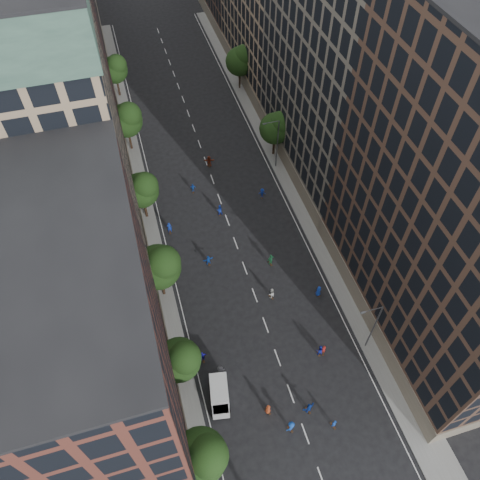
% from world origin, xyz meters
% --- Properties ---
extents(ground, '(240.00, 240.00, 0.00)m').
position_xyz_m(ground, '(0.00, 40.00, 0.00)').
color(ground, black).
rests_on(ground, ground).
extents(sidewalk_left, '(4.00, 105.00, 0.15)m').
position_xyz_m(sidewalk_left, '(-12.00, 47.50, 0.07)').
color(sidewalk_left, slate).
rests_on(sidewalk_left, ground).
extents(sidewalk_right, '(4.00, 105.00, 0.15)m').
position_xyz_m(sidewalk_right, '(12.00, 47.50, 0.07)').
color(sidewalk_right, slate).
rests_on(sidewalk_right, ground).
extents(bldg_left_a, '(14.00, 22.00, 30.00)m').
position_xyz_m(bldg_left_a, '(-19.00, 11.00, 15.00)').
color(bldg_left_a, '#582B21').
rests_on(bldg_left_a, ground).
extents(bldg_left_b, '(14.00, 26.00, 34.00)m').
position_xyz_m(bldg_left_b, '(-19.00, 35.00, 17.00)').
color(bldg_left_b, '#967D62').
rests_on(bldg_left_b, ground).
extents(bldg_left_c, '(14.00, 20.00, 28.00)m').
position_xyz_m(bldg_left_c, '(-19.00, 58.00, 14.00)').
color(bldg_left_c, '#582B21').
rests_on(bldg_left_c, ground).
extents(bldg_right_a, '(14.00, 30.00, 36.00)m').
position_xyz_m(bldg_right_a, '(19.00, 15.00, 18.00)').
color(bldg_right_a, '#4A3327').
rests_on(bldg_right_a, ground).
extents(bldg_right_b, '(14.00, 28.00, 33.00)m').
position_xyz_m(bldg_right_b, '(19.00, 44.00, 16.50)').
color(bldg_right_b, '#645D52').
rests_on(bldg_right_b, ground).
extents(tree_left_0, '(5.20, 5.20, 8.83)m').
position_xyz_m(tree_left_0, '(-11.01, 3.85, 5.96)').
color(tree_left_0, black).
rests_on(tree_left_0, ground).
extents(tree_left_1, '(4.80, 4.80, 8.21)m').
position_xyz_m(tree_left_1, '(-11.02, 13.86, 5.55)').
color(tree_left_1, black).
rests_on(tree_left_1, ground).
extents(tree_left_2, '(5.60, 5.60, 9.45)m').
position_xyz_m(tree_left_2, '(-10.99, 25.83, 6.36)').
color(tree_left_2, black).
rests_on(tree_left_2, ground).
extents(tree_left_3, '(5.00, 5.00, 8.58)m').
position_xyz_m(tree_left_3, '(-11.02, 39.85, 5.82)').
color(tree_left_3, black).
rests_on(tree_left_3, ground).
extents(tree_left_4, '(5.40, 5.40, 9.08)m').
position_xyz_m(tree_left_4, '(-11.00, 55.84, 6.10)').
color(tree_left_4, black).
rests_on(tree_left_4, ground).
extents(tree_left_5, '(4.80, 4.80, 8.33)m').
position_xyz_m(tree_left_5, '(-11.02, 71.86, 5.68)').
color(tree_left_5, black).
rests_on(tree_left_5, ground).
extents(tree_right_a, '(5.00, 5.00, 8.39)m').
position_xyz_m(tree_right_a, '(11.38, 47.85, 5.63)').
color(tree_right_a, black).
rests_on(tree_right_a, ground).
extents(tree_right_b, '(5.20, 5.20, 8.83)m').
position_xyz_m(tree_right_b, '(11.39, 67.85, 5.96)').
color(tree_right_b, black).
rests_on(tree_right_b, ground).
extents(streetlamp_near, '(2.64, 0.22, 9.06)m').
position_xyz_m(streetlamp_near, '(10.37, 12.00, 5.17)').
color(streetlamp_near, '#595B60').
rests_on(streetlamp_near, ground).
extents(streetlamp_far, '(2.64, 0.22, 9.06)m').
position_xyz_m(streetlamp_far, '(10.37, 45.00, 5.17)').
color(streetlamp_far, '#595B60').
rests_on(streetlamp_far, ground).
extents(cargo_van, '(2.75, 4.65, 2.34)m').
position_xyz_m(cargo_van, '(-7.78, 10.64, 1.23)').
color(cargo_van, silver).
rests_on(cargo_van, ground).
extents(skater_1, '(0.61, 0.48, 1.49)m').
position_xyz_m(skater_1, '(3.13, 4.42, 0.75)').
color(skater_1, '#1643B6').
rests_on(skater_1, ground).
extents(skater_2, '(0.92, 0.76, 1.73)m').
position_xyz_m(skater_2, '(4.84, 12.65, 0.87)').
color(skater_2, '#13209E').
rests_on(skater_2, ground).
extents(skater_3, '(1.33, 1.07, 1.80)m').
position_xyz_m(skater_3, '(-1.40, 5.35, 0.90)').
color(skater_3, '#1647B5').
rests_on(skater_3, ground).
extents(skater_4, '(1.09, 0.53, 1.81)m').
position_xyz_m(skater_4, '(-8.50, 15.68, 0.90)').
color(skater_4, '#1B15AF').
rests_on(skater_4, ground).
extents(skater_5, '(1.61, 0.90, 1.65)m').
position_xyz_m(skater_5, '(1.16, 6.68, 0.83)').
color(skater_5, navy).
rests_on(skater_5, ground).
extents(skater_6, '(0.91, 0.77, 1.59)m').
position_xyz_m(skater_6, '(-3.10, 7.82, 0.80)').
color(skater_6, '#A53C1B').
rests_on(skater_6, ground).
extents(skater_7, '(0.63, 0.46, 1.60)m').
position_xyz_m(skater_7, '(5.34, 12.61, 0.80)').
color(skater_7, maroon).
rests_on(skater_7, ground).
extents(skater_8, '(1.04, 0.94, 1.75)m').
position_xyz_m(skater_8, '(1.92, 21.63, 0.87)').
color(skater_8, silver).
rests_on(skater_8, ground).
extents(skater_9, '(1.28, 0.92, 1.80)m').
position_xyz_m(skater_9, '(-6.99, 13.39, 0.90)').
color(skater_9, '#47474C').
rests_on(skater_9, ground).
extents(skater_10, '(1.22, 0.75, 1.94)m').
position_xyz_m(skater_10, '(3.54, 26.69, 0.97)').
color(skater_10, '#1F673A').
rests_on(skater_10, ground).
extents(skater_11, '(1.51, 0.68, 1.56)m').
position_xyz_m(skater_11, '(-4.53, 29.07, 0.78)').
color(skater_11, '#164AB7').
rests_on(skater_11, ground).
extents(skater_12, '(0.96, 0.76, 1.72)m').
position_xyz_m(skater_12, '(7.86, 20.28, 0.86)').
color(skater_12, '#1435A5').
rests_on(skater_12, ground).
extents(skater_13, '(0.74, 0.54, 1.91)m').
position_xyz_m(skater_13, '(-8.50, 36.10, 0.95)').
color(skater_13, '#1431A3').
rests_on(skater_13, ground).
extents(skater_14, '(0.96, 0.80, 1.79)m').
position_xyz_m(skater_14, '(-0.78, 37.46, 0.89)').
color(skater_14, '#1532B0').
rests_on(skater_14, ground).
extents(skater_15, '(1.21, 0.96, 1.64)m').
position_xyz_m(skater_15, '(6.35, 39.08, 0.82)').
color(skater_15, '#132FA1').
rests_on(skater_15, ground).
extents(skater_16, '(0.96, 0.57, 1.54)m').
position_xyz_m(skater_16, '(-3.51, 43.15, 0.77)').
color(skater_16, blue).
rests_on(skater_16, ground).
extents(skater_17, '(1.83, 0.98, 1.88)m').
position_xyz_m(skater_17, '(0.31, 48.22, 0.94)').
color(skater_17, maroon).
rests_on(skater_17, ground).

